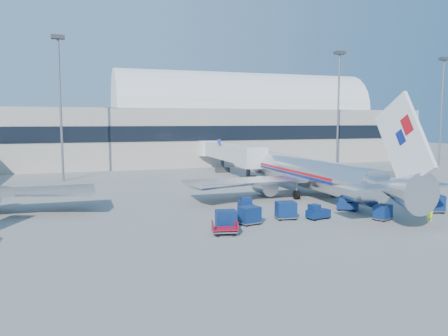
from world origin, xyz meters
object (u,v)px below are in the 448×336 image
object	(u,v)px
tug_left	(245,205)
cart_train_c	(226,219)
barrier_far	(420,191)
cart_train_b	(249,215)
cart_open_red	(225,230)
tug_right	(347,204)
mast_far_east	(442,95)
ramp_worker	(430,211)
barrier_near	(378,193)
barrier_mid	(400,192)
cart_solo_near	(383,212)
cart_train_a	(286,210)
mast_east	(339,93)
airliner_main	(312,174)
cart_solo_far	(433,203)
jetbridge_near	(226,152)
tug_lead	(317,212)
mast_west	(60,87)

from	to	relation	value
tug_left	cart_train_c	distance (m)	7.90
barrier_far	tug_left	bearing A→B (deg)	-173.10
barrier_far	cart_train_b	size ratio (longest dim) A/B	1.40
barrier_far	cart_open_red	bearing A→B (deg)	-159.44
cart_open_red	tug_right	bearing A→B (deg)	30.98
mast_far_east	barrier_far	bearing A→B (deg)	-137.35
ramp_worker	barrier_near	bearing A→B (deg)	-40.63
barrier_far	barrier_mid	bearing A→B (deg)	180.00
tug_left	cart_solo_near	size ratio (longest dim) A/B	1.22
barrier_near	cart_train_a	world-z (taller)	cart_train_a
mast_east	barrier_mid	bearing A→B (deg)	-107.26
airliner_main	tug_right	size ratio (longest dim) A/B	15.50
tug_left	airliner_main	bearing A→B (deg)	-55.30
mast_east	ramp_worker	distance (m)	45.91
tug_left	tug_right	bearing A→B (deg)	-98.36
barrier_near	cart_solo_far	size ratio (longest dim) A/B	1.22
barrier_near	cart_solo_far	distance (m)	9.86
jetbridge_near	ramp_worker	bearing A→B (deg)	-81.22
airliner_main	cart_train_c	xyz separation A→B (m)	(-15.35, -12.19, -2.04)
mast_east	cart_solo_near	bearing A→B (deg)	-117.11
tug_lead	cart_solo_near	world-z (taller)	cart_solo_near
cart_train_b	cart_open_red	distance (m)	4.33
airliner_main	ramp_worker	xyz separation A→B (m)	(4.02, -15.25, -2.01)
mast_east	ramp_worker	size ratio (longest dim) A/B	12.36
mast_east	airliner_main	bearing A→B (deg)	-128.11
barrier_far	ramp_worker	xyz separation A→B (m)	(-10.58, -12.74, 0.46)
barrier_far	tug_right	bearing A→B (deg)	-158.23
mast_east	tug_left	xyz separation A→B (m)	(-31.00, -31.10, -14.09)
barrier_far	cart_open_red	world-z (taller)	barrier_far
barrier_far	cart_open_red	size ratio (longest dim) A/B	1.27
cart_open_red	mast_west	bearing A→B (deg)	121.08
mast_far_east	barrier_mid	xyz separation A→B (m)	(-33.70, -28.00, -14.34)
barrier_near	barrier_far	xyz separation A→B (m)	(6.60, 0.00, 0.00)
tug_left	cart_train_b	distance (m)	5.89
tug_lead	cart_train_b	distance (m)	7.05
airliner_main	mast_far_east	xyz separation A→B (m)	(45.00, 25.49, 11.87)
barrier_far	tug_left	xyz separation A→B (m)	(-25.60, -3.10, 0.26)
jetbridge_near	cart_train_b	xyz separation A→B (m)	(-10.37, -37.52, -3.04)
mast_west	cart_open_red	world-z (taller)	mast_west
airliner_main	cart_solo_far	world-z (taller)	airliner_main
jetbridge_near	tug_left	world-z (taller)	jetbridge_near
airliner_main	tug_right	world-z (taller)	airliner_main
barrier_near	cart_train_c	world-z (taller)	cart_train_c
tug_right	cart_train_b	bearing A→B (deg)	-129.30
barrier_far	cart_solo_near	distance (m)	18.35
mast_far_east	barrier_far	distance (m)	43.75
mast_west	cart_train_b	distance (m)	42.87
airliner_main	mast_west	world-z (taller)	mast_west
jetbridge_near	tug_right	size ratio (longest dim) A/B	11.44
mast_east	tug_left	bearing A→B (deg)	-134.91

